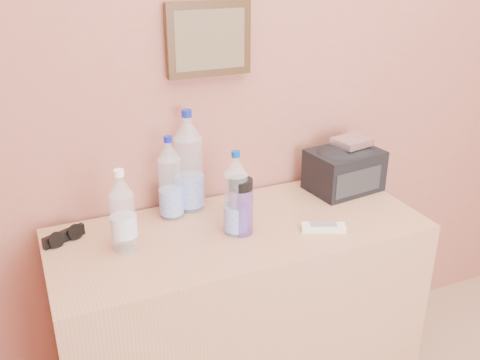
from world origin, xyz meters
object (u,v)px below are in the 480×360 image
dresser (240,322)px  sunglasses (64,236)px  foil_packet (352,142)px  nalgene_bottle (241,206)px  ac_remote (323,227)px  pet_large_c (170,182)px  pet_small (123,215)px  pet_large_d (236,198)px  pet_large_b (189,166)px  toiletry_bag (344,168)px

dresser → sunglasses: size_ratio=8.76×
sunglasses → foil_packet: foil_packet is taller
nalgene_bottle → sunglasses: nalgene_bottle is taller
sunglasses → ac_remote: bearing=-43.2°
nalgene_bottle → dresser: bearing=72.1°
pet_large_c → pet_small: 0.26m
pet_large_d → pet_small: 0.37m
pet_large_c → nalgene_bottle: (0.18, -0.21, -0.03)m
pet_large_b → toiletry_bag: pet_large_b is taller
pet_large_c → foil_packet: (0.71, -0.05, 0.06)m
toiletry_bag → pet_large_d: bearing=-170.7°
nalgene_bottle → toiletry_bag: bearing=17.1°
pet_large_c → pet_small: size_ratio=1.10×
sunglasses → foil_packet: bearing=-25.7°
pet_large_d → foil_packet: bearing=15.0°
dresser → pet_large_c: pet_large_c is taller
pet_large_d → sunglasses: size_ratio=2.00×
pet_large_d → ac_remote: 0.32m
foil_packet → dresser: bearing=-166.7°
ac_remote → toiletry_bag: toiletry_bag is taller
toiletry_bag → ac_remote: bearing=-140.6°
pet_large_c → ac_remote: 0.55m
nalgene_bottle → foil_packet: foil_packet is taller
pet_large_d → toiletry_bag: pet_large_d is taller
pet_large_d → sunglasses: 0.58m
pet_large_d → pet_large_b: bearing=109.2°
pet_small → ac_remote: size_ratio=1.84×
nalgene_bottle → foil_packet: 0.57m
toiletry_bag → pet_small: bearing=-179.6°
dresser → pet_large_b: size_ratio=3.43×
dresser → toiletry_bag: (0.50, 0.13, 0.49)m
pet_large_b → foil_packet: 0.64m
toiletry_bag → foil_packet: bearing=-13.3°
sunglasses → dresser: bearing=-39.1°
sunglasses → ac_remote: size_ratio=0.98×
sunglasses → nalgene_bottle: bearing=-42.2°
pet_small → foil_packet: pet_small is taller
pet_large_b → ac_remote: (0.36, -0.34, -0.16)m
pet_large_b → pet_small: bearing=-145.3°
pet_small → toiletry_bag: bearing=7.1°
pet_small → nalgene_bottle: bearing=-7.0°
sunglasses → toiletry_bag: toiletry_bag is taller
pet_large_c → sunglasses: pet_large_c is taller
pet_large_b → pet_small: pet_large_b is taller
dresser → pet_large_c: bearing=136.6°
pet_large_b → pet_large_c: bearing=-156.9°
pet_large_c → pet_small: bearing=-141.4°
pet_large_d → pet_small: size_ratio=1.07×
pet_large_d → ac_remote: bearing=-20.8°
dresser → pet_small: (-0.39, 0.02, 0.52)m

